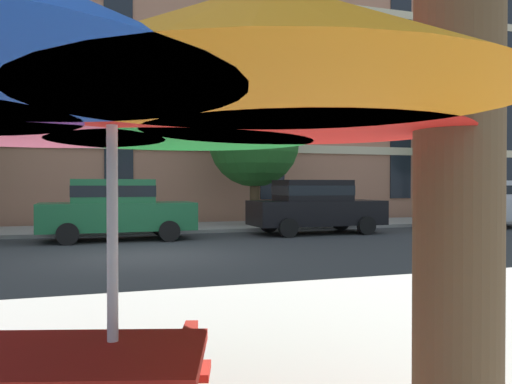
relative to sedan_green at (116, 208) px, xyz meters
The scene contains 9 objects.
ground_plane 3.84m from the sedan_green, 83.82° to the right, with size 120.00×120.00×0.00m, color #2D3033.
sidewalk_far 3.25m from the sedan_green, 82.63° to the left, with size 56.00×3.60×0.12m, color gray.
apartment_building 13.32m from the sedan_green, 87.97° to the left, with size 44.91×12.08×16.00m.
sedan_green is the anchor object (origin of this frame).
sedan_black 6.38m from the sedan_green, ahead, with size 4.40×1.98×1.78m.
sedan_silver 13.18m from the sedan_green, ahead, with size 4.40×1.98×1.78m.
street_tree_middle 6.41m from the sedan_green, 28.13° to the left, with size 3.42×3.42×5.15m.
street_tree_right 15.52m from the sedan_green, 12.16° to the left, with size 2.66×2.49×5.01m.
patio_umbrella 12.78m from the sedan_green, 93.25° to the right, with size 4.18×3.88×2.49m.
Camera 1 is at (-1.26, -11.86, 1.61)m, focal length 36.16 mm.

